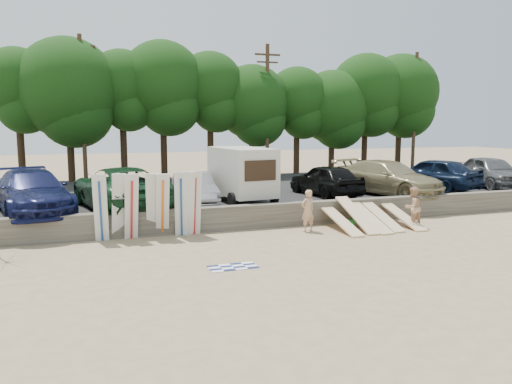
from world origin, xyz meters
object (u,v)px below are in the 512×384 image
car_2 (194,188)px  car_6 (491,172)px  car_5 (433,174)px  beachgoer_a (308,211)px  box_trailer (242,172)px  car_1 (120,187)px  car_4 (388,178)px  cooler (350,223)px  car_3 (326,180)px  car_0 (32,192)px  beachgoer_b (413,207)px

car_2 → car_6: car_6 is taller
car_5 → beachgoer_a: bearing=6.5°
box_trailer → car_1: (-5.58, -0.01, -0.52)m
car_2 → car_4: bearing=0.2°
box_trailer → cooler: box_trailer is taller
car_6 → beachgoer_a: car_6 is taller
car_6 → car_3: bearing=-167.3°
car_5 → cooler: car_5 is taller
car_2 → car_3: 6.97m
car_0 → car_3: bearing=-11.0°
beachgoer_b → box_trailer: bearing=-50.6°
car_5 → car_0: bearing=-16.9°
car_1 → car_6: 20.88m
car_1 → car_3: car_1 is taller
car_2 → beachgoer_a: size_ratio=2.54×
car_1 → car_6: car_1 is taller
car_0 → cooler: car_0 is taller
car_4 → cooler: (-4.29, -3.77, -1.42)m
car_2 → beachgoer_b: bearing=-28.9°
car_2 → car_3: (6.95, 0.49, 0.09)m
car_1 → car_4: (13.48, -0.18, -0.02)m
car_1 → beachgoer_a: bearing=137.8°
car_1 → car_6: size_ratio=1.23×
beachgoer_a → car_6: bearing=-174.6°
box_trailer → cooler: size_ratio=11.08×
car_4 → beachgoer_a: car_4 is taller
box_trailer → beachgoer_b: bearing=-45.2°
car_0 → car_3: car_0 is taller
car_4 → car_6: bearing=-14.4°
car_4 → beachgoer_a: 7.55m
box_trailer → car_2: bearing=171.9°
box_trailer → car_3: (4.68, 0.55, -0.62)m
box_trailer → car_3: bearing=0.1°
car_2 → car_3: car_3 is taller
car_0 → beachgoer_b: bearing=-31.2°
car_0 → car_4: bearing=-14.1°
box_trailer → car_6: bearing=-4.7°
box_trailer → car_4: box_trailer is taller
car_3 → beachgoer_a: size_ratio=2.77×
car_1 → car_5: 16.96m
box_trailer → beachgoer_a: box_trailer is taller
car_2 → car_5: car_5 is taller
beachgoer_a → beachgoer_b: size_ratio=0.99×
car_0 → cooler: (12.68, -3.68, -1.43)m
car_6 → car_2: bearing=-165.6°
car_4 → beachgoer_b: bearing=-131.4°
car_1 → beachgoer_b: 12.62m
car_1 → cooler: 10.10m
car_1 → car_3: size_ratio=1.37×
car_0 → beachgoer_a: (10.58, -3.87, -0.73)m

